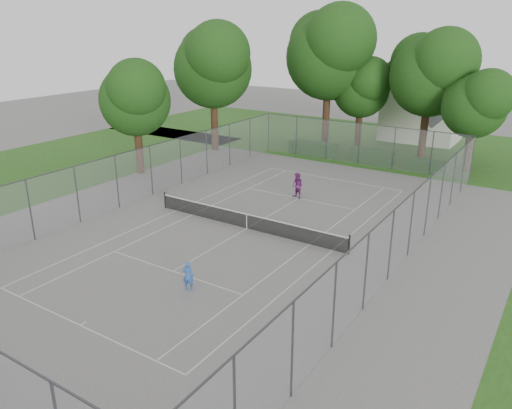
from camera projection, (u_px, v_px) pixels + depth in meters
The scene contains 18 objects.
ground at pixel (247, 229), 29.21m from camera, with size 120.00×120.00×0.00m, color #62605E.
grass_far at pixel (392, 144), 49.72m from camera, with size 60.00×20.00×0.00m, color #224C15.
grass_left at pixel (22, 172), 40.46m from camera, with size 16.00×40.00×0.00m, color #224C15.
court_markings at pixel (247, 229), 29.21m from camera, with size 11.03×23.83×0.01m.
tennis_net at pixel (247, 221), 29.04m from camera, with size 12.87×0.10×1.10m.
perimeter_fence at pixel (247, 200), 28.59m from camera, with size 18.08×34.08×3.52m.
tree_far_left at pixel (330, 49), 46.03m from camera, with size 9.17×8.38×13.19m.
tree_far_midleft at pixel (362, 85), 46.45m from camera, with size 5.99×5.47×8.61m.
tree_far_midright at pixel (432, 70), 41.79m from camera, with size 7.77×7.09×11.17m.
tree_far_right at pixel (476, 101), 38.65m from camera, with size 5.73×5.23×8.24m.
tree_side_back at pixel (213, 62), 44.82m from camera, with size 8.15×7.44×11.71m.
tree_side_front at pixel (135, 95), 38.07m from camera, with size 6.27×5.72×9.01m.
hedge_left at pixel (313, 148), 45.84m from camera, with size 4.44×1.33×1.11m, color #194115.
hedge_mid at pixel (372, 156), 42.98m from camera, with size 3.70×1.06×1.16m, color #194115.
hedge_right at pixel (429, 165), 40.60m from camera, with size 2.94×1.08×0.88m, color #194115.
house at pixel (423, 104), 50.36m from camera, with size 7.25×5.62×9.03m.
girl_player at pixel (188, 276), 22.29m from camera, with size 0.51×0.34×1.40m, color #305EB4.
woman_player at pixel (297, 186), 34.02m from camera, with size 0.87×0.68×1.79m, color #72266E.
Camera 1 is at (15.13, -22.34, 11.30)m, focal length 35.00 mm.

